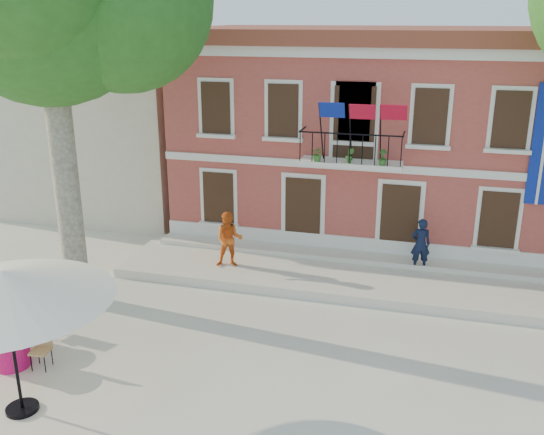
{
  "coord_description": "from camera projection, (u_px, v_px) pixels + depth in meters",
  "views": [
    {
      "loc": [
        4.44,
        -13.02,
        7.93
      ],
      "look_at": [
        -0.01,
        3.5,
        2.19
      ],
      "focal_mm": 40.0,
      "sensor_mm": 36.0,
      "label": 1
    }
  ],
  "objects": [
    {
      "name": "pedestrian_navy",
      "position": [
        420.0,
        244.0,
        18.86
      ],
      "size": [
        0.68,
        0.51,
        1.68
      ],
      "primitive_type": "imported",
      "rotation": [
        0.0,
        0.0,
        3.34
      ],
      "color": "black",
      "rests_on": "terrace"
    },
    {
      "name": "cafe_table_1",
      "position": [
        11.0,
        350.0,
        14.29
      ],
      "size": [
        1.96,
        0.9,
        0.95
      ],
      "color": "#EB166B",
      "rests_on": "ground"
    },
    {
      "name": "main_building",
      "position": [
        367.0,
        130.0,
        22.98
      ],
      "size": [
        13.5,
        9.59,
        7.5
      ],
      "color": "#B34B40",
      "rests_on": "ground"
    },
    {
      "name": "terrace",
      "position": [
        341.0,
        276.0,
        19.02
      ],
      "size": [
        14.0,
        3.4,
        0.3
      ],
      "primitive_type": "cube",
      "color": "silver",
      "rests_on": "ground"
    },
    {
      "name": "ground",
      "position": [
        237.0,
        340.0,
        15.53
      ],
      "size": [
        90.0,
        90.0,
        0.0
      ],
      "primitive_type": "plane",
      "color": "beige",
      "rests_on": "ground"
    },
    {
      "name": "cafe_table_0",
      "position": [
        10.0,
        330.0,
        15.2
      ],
      "size": [
        1.05,
        1.95,
        0.95
      ],
      "color": "#EB166B",
      "rests_on": "ground"
    },
    {
      "name": "neighbor_west",
      "position": [
        110.0,
        126.0,
        26.92
      ],
      "size": [
        9.4,
        9.4,
        6.4
      ],
      "color": "beige",
      "rests_on": "ground"
    },
    {
      "name": "patio_umbrella",
      "position": [
        3.0,
        286.0,
        11.87
      ],
      "size": [
        4.3,
        4.3,
        3.2
      ],
      "color": "black",
      "rests_on": "ground"
    },
    {
      "name": "pedestrian_orange",
      "position": [
        229.0,
        239.0,
        19.09
      ],
      "size": [
        1.02,
        0.89,
        1.79
      ],
      "primitive_type": "imported",
      "rotation": [
        0.0,
        0.0,
        0.28
      ],
      "color": "#DB5C19",
      "rests_on": "terrace"
    }
  ]
}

